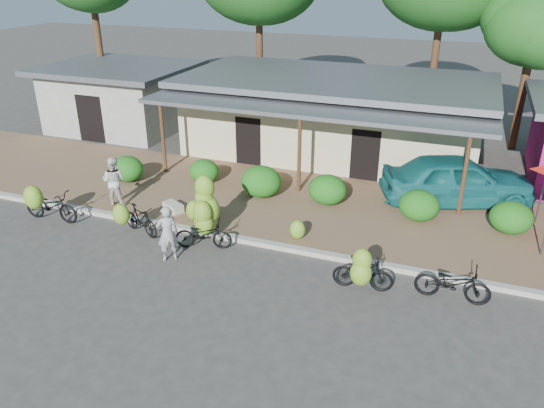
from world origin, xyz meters
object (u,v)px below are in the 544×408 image
(bike_center, at_px, (204,218))
(teal_van, at_px, (457,180))
(sack_near, at_px, (205,212))
(sack_far, at_px, (173,207))
(vendor, at_px, (167,233))
(bystander, at_px, (114,181))
(bike_far_left, at_px, (48,205))
(bike_left, at_px, (137,219))
(bike_far_right, at_px, (453,283))
(bike_right, at_px, (362,272))
(tree_near_right, at_px, (531,24))

(bike_center, distance_m, teal_van, 8.78)
(sack_near, height_order, sack_far, sack_near)
(vendor, distance_m, bystander, 4.33)
(bike_center, bearing_deg, sack_near, 11.07)
(teal_van, bearing_deg, vendor, 110.46)
(bike_center, height_order, bystander, bike_center)
(bike_far_left, distance_m, bike_center, 5.45)
(bike_left, relative_size, bike_far_right, 0.88)
(sack_far, xyz_separation_m, teal_van, (8.83, 4.04, 0.73))
(bike_right, bearing_deg, sack_near, 62.25)
(bike_left, distance_m, sack_far, 1.74)
(bike_center, xyz_separation_m, bystander, (-4.08, 1.21, 0.14))
(bike_far_left, xyz_separation_m, vendor, (4.90, -0.74, 0.23))
(teal_van, bearing_deg, tree_near_right, -35.58)
(bystander, bearing_deg, sack_far, 176.44)
(bike_far_left, distance_m, bystander, 2.22)
(sack_near, bearing_deg, bike_right, -22.71)
(tree_near_right, relative_size, teal_van, 1.37)
(bike_center, bearing_deg, bike_far_left, 78.64)
(tree_near_right, relative_size, bike_center, 3.32)
(bike_center, bearing_deg, teal_van, -68.44)
(bike_left, bearing_deg, sack_far, 10.26)
(bike_far_left, height_order, bike_left, bike_far_left)
(tree_near_right, xyz_separation_m, bike_left, (-11.00, -13.34, -4.84))
(sack_far, distance_m, teal_van, 9.74)
(bike_far_left, height_order, bike_center, bike_center)
(bike_right, bearing_deg, tree_near_right, -20.24)
(vendor, bearing_deg, bike_far_right, 144.77)
(bike_far_left, height_order, sack_far, bike_far_left)
(bike_left, bearing_deg, bike_right, -75.96)
(sack_far, bearing_deg, bike_far_right, -11.63)
(tree_near_right, distance_m, bike_center, 16.39)
(bike_far_left, xyz_separation_m, bike_left, (3.21, 0.22, -0.05))
(sack_near, xyz_separation_m, bystander, (-3.33, -0.22, 0.70))
(bike_far_left, xyz_separation_m, bike_right, (10.40, -0.46, 0.03))
(bike_left, relative_size, bike_center, 0.78)
(bike_center, xyz_separation_m, teal_van, (6.89, 5.44, 0.16))
(bike_far_right, distance_m, vendor, 7.74)
(bike_left, xyz_separation_m, bike_far_right, (9.38, -0.18, -0.07))
(bike_far_right, relative_size, vendor, 1.12)
(bike_left, height_order, sack_far, bike_left)
(bike_far_left, relative_size, bike_right, 1.25)
(bike_center, bearing_deg, sack_far, 37.34)
(sack_near, bearing_deg, bike_far_right, -13.49)
(bystander, bearing_deg, bike_left, 132.61)
(bike_far_left, height_order, sack_near, bike_far_left)
(bike_center, height_order, vendor, bike_center)
(tree_near_right, bearing_deg, bike_right, -105.20)
(bike_far_left, bearing_deg, vendor, -100.48)
(bystander, relative_size, teal_van, 0.33)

